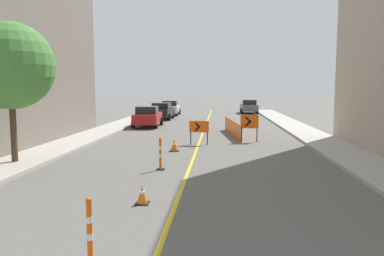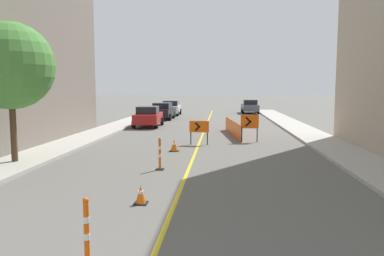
# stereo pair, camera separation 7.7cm
# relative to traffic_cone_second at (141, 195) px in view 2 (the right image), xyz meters

# --- Properties ---
(lane_stripe) EXTENTS (0.12, 50.02, 0.01)m
(lane_stripe) POSITION_rel_traffic_cone_second_xyz_m (0.88, 15.05, -0.23)
(lane_stripe) COLOR gold
(lane_stripe) RESTS_ON ground_plane
(sidewalk_left) EXTENTS (2.24, 50.02, 0.14)m
(sidewalk_left) POSITION_rel_traffic_cone_second_xyz_m (-5.91, 15.05, -0.17)
(sidewalk_left) COLOR #ADA89E
(sidewalk_left) RESTS_ON ground_plane
(sidewalk_right) EXTENTS (2.24, 50.02, 0.14)m
(sidewalk_right) POSITION_rel_traffic_cone_second_xyz_m (7.68, 15.05, -0.17)
(sidewalk_right) COLOR #ADA89E
(sidewalk_right) RESTS_ON ground_plane
(traffic_cone_second) EXTENTS (0.35, 0.35, 0.48)m
(traffic_cone_second) POSITION_rel_traffic_cone_second_xyz_m (0.00, 0.00, 0.00)
(traffic_cone_second) COLOR black
(traffic_cone_second) RESTS_ON ground_plane
(traffic_cone_third) EXTENTS (0.44, 0.44, 0.56)m
(traffic_cone_third) POSITION_rel_traffic_cone_second_xyz_m (-0.15, 8.15, 0.04)
(traffic_cone_third) COLOR black
(traffic_cone_third) RESTS_ON ground_plane
(delineator_post_front) EXTENTS (0.30, 0.30, 1.21)m
(delineator_post_front) POSITION_rel_traffic_cone_second_xyz_m (-0.17, -3.47, 0.28)
(delineator_post_front) COLOR black
(delineator_post_front) RESTS_ON ground_plane
(delineator_post_rear) EXTENTS (0.29, 0.29, 1.20)m
(delineator_post_rear) POSITION_rel_traffic_cone_second_xyz_m (-0.17, 4.07, 0.28)
(delineator_post_rear) COLOR black
(delineator_post_rear) RESTS_ON ground_plane
(arrow_barricade_primary) EXTENTS (1.04, 0.13, 1.27)m
(arrow_barricade_primary) POSITION_rel_traffic_cone_second_xyz_m (0.91, 10.27, 0.67)
(arrow_barricade_primary) COLOR #EF560C
(arrow_barricade_primary) RESTS_ON ground_plane
(arrow_barricade_secondary) EXTENTS (0.99, 0.10, 1.52)m
(arrow_barricade_secondary) POSITION_rel_traffic_cone_second_xyz_m (3.66, 11.47, 0.83)
(arrow_barricade_secondary) COLOR #EF560C
(arrow_barricade_secondary) RESTS_ON ground_plane
(safety_mesh_fence) EXTENTS (0.82, 6.34, 0.94)m
(safety_mesh_fence) POSITION_rel_traffic_cone_second_xyz_m (2.82, 14.29, 0.23)
(safety_mesh_fence) COLOR #EF560C
(safety_mesh_fence) RESTS_ON ground_plane
(parked_car_curb_near) EXTENTS (2.03, 4.39, 1.59)m
(parked_car_curb_near) POSITION_rel_traffic_cone_second_xyz_m (-3.55, 19.08, 0.56)
(parked_car_curb_near) COLOR maroon
(parked_car_curb_near) RESTS_ON ground_plane
(parked_car_curb_mid) EXTENTS (1.96, 4.37, 1.59)m
(parked_car_curb_mid) POSITION_rel_traffic_cone_second_xyz_m (-3.47, 25.75, 0.56)
(parked_car_curb_mid) COLOR black
(parked_car_curb_mid) RESTS_ON ground_plane
(parked_car_curb_far) EXTENTS (1.95, 4.36, 1.59)m
(parked_car_curb_far) POSITION_rel_traffic_cone_second_xyz_m (-3.41, 31.22, 0.56)
(parked_car_curb_far) COLOR silver
(parked_car_curb_far) RESTS_ON ground_plane
(parked_car_opposite_side) EXTENTS (1.94, 4.33, 1.59)m
(parked_car_opposite_side) POSITION_rel_traffic_cone_second_xyz_m (5.41, 34.93, 0.56)
(parked_car_opposite_side) COLOR #474C51
(parked_car_opposite_side) RESTS_ON ground_plane
(street_tree_left_near) EXTENTS (3.36, 3.36, 5.41)m
(street_tree_left_near) POSITION_rel_traffic_cone_second_xyz_m (-6.03, 4.55, 3.61)
(street_tree_left_near) COLOR #4C3823
(street_tree_left_near) RESTS_ON sidewalk_left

